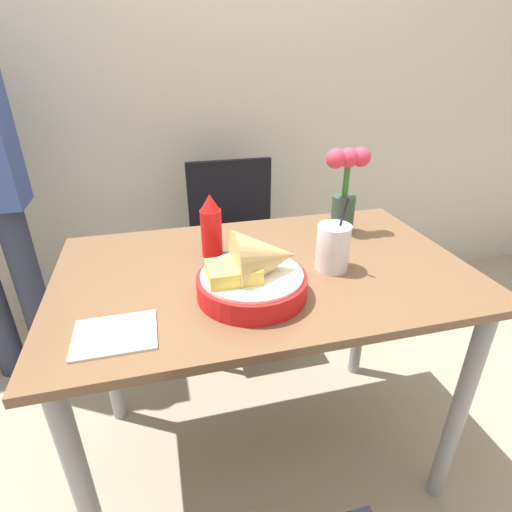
{
  "coord_description": "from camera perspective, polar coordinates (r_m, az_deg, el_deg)",
  "views": [
    {
      "loc": [
        -0.27,
        -0.96,
        1.3
      ],
      "look_at": [
        -0.03,
        -0.04,
        0.82
      ],
      "focal_mm": 28.0,
      "sensor_mm": 36.0,
      "label": 1
    }
  ],
  "objects": [
    {
      "name": "drink_cup",
      "position": [
        1.12,
        10.92,
        1.02
      ],
      "size": [
        0.09,
        0.09,
        0.22
      ],
      "color": "silver",
      "rests_on": "dining_table"
    },
    {
      "name": "ketchup_bottle",
      "position": [
        1.17,
        -6.43,
        4.18
      ],
      "size": [
        0.06,
        0.06,
        0.19
      ],
      "color": "red",
      "rests_on": "dining_table"
    },
    {
      "name": "chair_far_window",
      "position": [
        1.91,
        -3.09,
        2.62
      ],
      "size": [
        0.4,
        0.4,
        0.87
      ],
      "color": "black",
      "rests_on": "ground_plane"
    },
    {
      "name": "ground_plane",
      "position": [
        1.64,
        0.91,
        -25.78
      ],
      "size": [
        12.0,
        12.0,
        0.0
      ],
      "primitive_type": "plane",
      "color": "gray"
    },
    {
      "name": "wall_window",
      "position": [
        2.1,
        -7.86,
        26.55
      ],
      "size": [
        7.0,
        0.06,
        2.6
      ],
      "color": "#B7B2A3",
      "rests_on": "ground_plane"
    },
    {
      "name": "food_basket",
      "position": [
        0.98,
        0.01,
        -2.47
      ],
      "size": [
        0.27,
        0.27,
        0.18
      ],
      "color": "red",
      "rests_on": "dining_table"
    },
    {
      "name": "dining_table",
      "position": [
        1.19,
        1.14,
        -6.57
      ],
      "size": [
        1.15,
        0.71,
        0.76
      ],
      "color": "brown",
      "rests_on": "ground_plane"
    },
    {
      "name": "napkin",
      "position": [
        0.92,
        -19.48,
        -10.52
      ],
      "size": [
        0.17,
        0.14,
        0.01
      ],
      "color": "white",
      "rests_on": "dining_table"
    },
    {
      "name": "flower_vase",
      "position": [
        1.34,
        12.66,
        9.56
      ],
      "size": [
        0.15,
        0.08,
        0.28
      ],
      "color": "#2D4738",
      "rests_on": "dining_table"
    }
  ]
}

